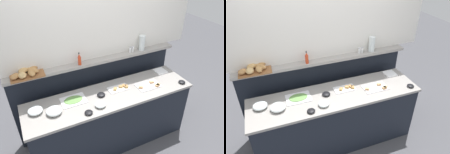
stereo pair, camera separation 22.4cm
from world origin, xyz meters
The scene contains 19 objects.
ground_plane centered at (0.00, 0.60, 0.00)m, with size 12.00×12.00×0.00m, color #4C4C51.
buffet_counter centered at (0.00, 0.00, 0.45)m, with size 2.28×0.62×0.89m.
back_ledge_unit centered at (0.00, 0.49, 0.64)m, with size 2.48×0.22×1.22m.
upper_wall_panel centered at (0.00, 0.51, 1.91)m, with size 3.08×0.08×1.38m, color white.
sandwich_platter_front centered at (0.17, 0.07, 0.90)m, with size 0.29×0.16×0.04m.
sandwich_platter_side centered at (0.57, -0.06, 0.90)m, with size 0.34×0.21×0.04m.
cold_cuts_platter centered at (-0.49, 0.09, 0.90)m, with size 0.32×0.24×0.02m.
glass_bowl_large centered at (-0.76, -0.04, 0.93)m, with size 0.19×0.19×0.07m.
glass_bowl_medium centered at (-0.22, -0.16, 0.92)m, with size 0.14×0.14×0.06m.
glass_bowl_small centered at (-0.96, 0.07, 0.92)m, with size 0.18×0.18×0.07m.
condiment_bowl_red centered at (1.03, -0.20, 0.91)m, with size 0.10×0.10×0.03m, color black.
condiment_bowl_teal centered at (-0.40, -0.22, 0.91)m, with size 0.10×0.10×0.03m, color black.
condiment_bowl_dark centered at (-0.13, 0.03, 0.91)m, with size 0.11×0.11×0.04m, color black.
napkin_stack centered at (0.95, 0.19, 0.90)m, with size 0.17×0.17×0.02m, color white.
hot_sauce_bottle centered at (-0.27, 0.38, 1.30)m, with size 0.04×0.04×0.18m.
salt_shaker centered at (0.52, 0.41, 1.26)m, with size 0.03×0.03×0.09m.
pepper_shaker centered at (0.56, 0.41, 1.26)m, with size 0.03×0.03×0.09m.
bread_basket centered at (-0.93, 0.42, 1.26)m, with size 0.41×0.30×0.08m.
water_carafe centered at (0.71, 0.41, 1.33)m, with size 0.09×0.09×0.23m, color silver.
Camera 1 is at (-0.98, -2.03, 2.61)m, focal length 34.07 mm.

